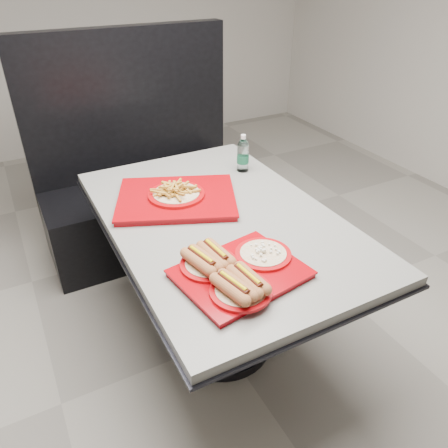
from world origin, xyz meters
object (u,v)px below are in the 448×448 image
tray_far (176,196)px  water_bottle (243,155)px  booth_bench (144,186)px  diner_table (220,248)px  tray_near (236,270)px

tray_far → water_bottle: 0.46m
booth_bench → water_bottle: (0.31, -0.74, 0.43)m
booth_bench → tray_far: bearing=-97.4°
diner_table → tray_near: size_ratio=3.06×
tray_far → diner_table: bearing=-60.6°
diner_table → tray_far: (-0.11, 0.20, 0.20)m
diner_table → tray_near: (-0.15, -0.40, 0.20)m
booth_bench → tray_far: size_ratio=2.12×
diner_table → booth_bench: booth_bench is taller
diner_table → tray_near: bearing=-110.2°
tray_near → booth_bench: bearing=84.4°
tray_near → water_bottle: size_ratio=2.42×
diner_table → tray_far: size_ratio=2.23×
water_bottle → diner_table: bearing=-131.5°
booth_bench → water_bottle: bearing=-67.1°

